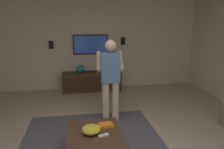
{
  "coord_description": "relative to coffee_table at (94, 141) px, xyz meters",
  "views": [
    {
      "loc": [
        -2.65,
        0.37,
        1.95
      ],
      "look_at": [
        0.81,
        -0.2,
        1.1
      ],
      "focal_mm": 34.35,
      "sensor_mm": 36.0,
      "label": 1
    }
  ],
  "objects": [
    {
      "name": "wall_speaker_right",
      "position": [
        3.55,
        0.92,
        1.05
      ],
      "size": [
        0.06,
        0.12,
        0.22
      ],
      "primitive_type": "cube",
      "color": "black"
    },
    {
      "name": "remote_white",
      "position": [
        -0.08,
        -0.12,
        0.12
      ],
      "size": [
        0.08,
        0.16,
        0.02
      ],
      "primitive_type": "cube",
      "rotation": [
        0.0,
        0.0,
        4.98
      ],
      "color": "white",
      "rests_on": "coffee_table"
    },
    {
      "name": "book",
      "position": [
        0.21,
        -0.19,
        0.12
      ],
      "size": [
        0.19,
        0.24,
        0.04
      ],
      "primitive_type": "cube",
      "rotation": [
        0.0,
        0.0,
        4.84
      ],
      "color": "orange",
      "rests_on": "coffee_table"
    },
    {
      "name": "bowl",
      "position": [
        0.03,
        0.04,
        0.17
      ],
      "size": [
        0.27,
        0.27,
        0.12
      ],
      "primitive_type": "ellipsoid",
      "color": "gold",
      "rests_on": "coffee_table"
    },
    {
      "name": "tv",
      "position": [
        3.53,
        -0.2,
        1.03
      ],
      "size": [
        0.05,
        1.01,
        0.57
      ],
      "rotation": [
        0.0,
        0.0,
        3.14
      ],
      "color": "black"
    },
    {
      "name": "wall_speaker_left",
      "position": [
        3.55,
        -1.18,
        1.12
      ],
      "size": [
        0.06,
        0.12,
        0.22
      ],
      "primitive_type": "cube",
      "color": "black"
    },
    {
      "name": "coffee_table",
      "position": [
        0.0,
        0.0,
        0.0
      ],
      "size": [
        1.0,
        0.8,
        0.4
      ],
      "color": "#422B1C",
      "rests_on": "ground"
    },
    {
      "name": "wall_back_tv",
      "position": [
        3.63,
        -0.18,
        1.15
      ],
      "size": [
        0.1,
        6.7,
        2.89
      ],
      "primitive_type": "cube",
      "color": "#C6B299",
      "rests_on": "ground"
    },
    {
      "name": "media_console",
      "position": [
        3.29,
        -0.2,
        -0.02
      ],
      "size": [
        0.45,
        1.7,
        0.55
      ],
      "rotation": [
        0.0,
        0.0,
        3.14
      ],
      "color": "#422B1C",
      "rests_on": "ground"
    },
    {
      "name": "vase_round",
      "position": [
        3.32,
        0.12,
        0.36
      ],
      "size": [
        0.22,
        0.22,
        0.22
      ],
      "primitive_type": "sphere",
      "color": "teal",
      "rests_on": "media_console"
    },
    {
      "name": "person_standing",
      "position": [
        1.23,
        -0.43,
        0.64
      ],
      "size": [
        0.56,
        0.57,
        1.64
      ],
      "rotation": [
        0.0,
        0.0,
        -0.08
      ],
      "color": "#C6B793",
      "rests_on": "ground"
    }
  ]
}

